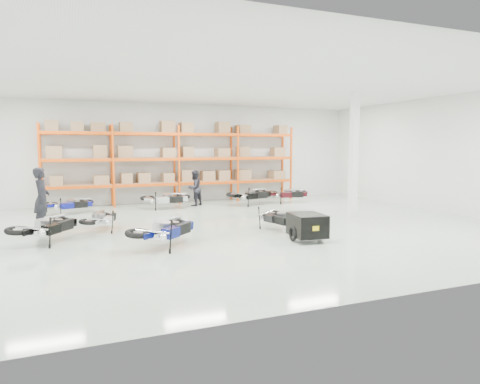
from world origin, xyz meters
name	(u,v)px	position (x,y,z in m)	size (l,w,h in m)	color
room	(225,156)	(0.00, 0.00, 2.25)	(18.00, 18.00, 18.00)	#ABBFAD
pallet_rack	(176,153)	(0.00, 6.45, 2.26)	(11.28, 0.98, 3.62)	#E34D0B
structural_column	(354,155)	(5.20, 0.50, 2.25)	(0.25, 0.25, 4.50)	white
moto_blue_centre	(165,225)	(-2.31, -1.94, 0.58)	(0.84, 1.89, 1.15)	#080F52
moto_silver_left	(102,215)	(-3.66, 0.86, 0.48)	(0.70, 1.57, 0.96)	silver
moto_black_far_left	(47,222)	(-5.12, -0.31, 0.56)	(0.82, 1.84, 1.12)	black
moto_touring_right	(280,214)	(1.40, -1.05, 0.50)	(0.73, 1.63, 1.00)	black
trailer	(307,225)	(1.40, -2.65, 0.43)	(0.92, 1.76, 0.73)	black
moto_back_a	(70,201)	(-4.54, 4.73, 0.49)	(0.71, 1.59, 0.97)	navy
moto_back_b	(166,196)	(-0.85, 4.79, 0.54)	(0.79, 1.77, 1.08)	#AAAFB4
moto_back_c	(251,192)	(2.86, 4.61, 0.58)	(0.84, 1.90, 1.16)	black
moto_back_d	(288,191)	(4.73, 4.65, 0.53)	(0.77, 1.74, 1.06)	#380B11
person_left	(42,198)	(-5.35, 2.01, 0.95)	(0.69, 0.46, 1.91)	black
person_back	(194,188)	(0.48, 5.25, 0.77)	(0.75, 0.58, 1.54)	black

